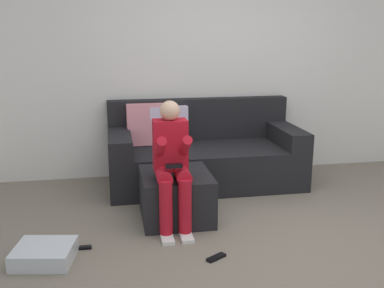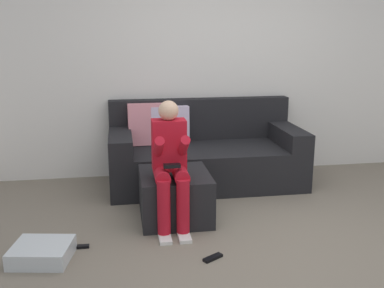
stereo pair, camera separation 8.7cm
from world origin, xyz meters
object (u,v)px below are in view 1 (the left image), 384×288
storage_bin (44,254)px  remote_near_ottoman (216,257)px  person_seated (172,161)px  couch_sectional (202,155)px  ottoman (176,196)px  remote_by_storage_bin (81,248)px

storage_bin → remote_near_ottoman: 1.28m
storage_bin → person_seated: bearing=22.9°
couch_sectional → person_seated: bearing=-113.7°
ottoman → storage_bin: ottoman is taller
person_seated → remote_near_ottoman: size_ratio=6.65×
person_seated → remote_near_ottoman: 0.89m
person_seated → ottoman: bearing=72.7°
remote_by_storage_bin → remote_near_ottoman: bearing=-18.0°
remote_by_storage_bin → couch_sectional: bearing=48.8°
couch_sectional → remote_by_storage_bin: bearing=-131.9°
person_seated → remote_by_storage_bin: size_ratio=6.96×
person_seated → remote_by_storage_bin: 1.01m
couch_sectional → storage_bin: 2.18m
ottoman → remote_near_ottoman: bearing=-77.2°
remote_near_ottoman → remote_by_storage_bin: same height
ottoman → remote_by_storage_bin: bearing=-150.2°
remote_by_storage_bin → storage_bin: bearing=-149.4°
person_seated → remote_near_ottoman: person_seated is taller
storage_bin → remote_near_ottoman: (1.27, -0.20, -0.05)m
couch_sectional → person_seated: 1.25m
person_seated → storage_bin: size_ratio=2.60×
remote_near_ottoman → ottoman: bearing=71.3°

